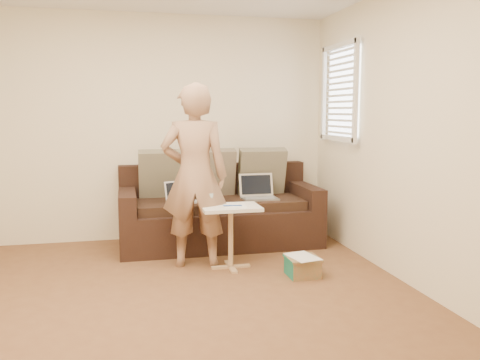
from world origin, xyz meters
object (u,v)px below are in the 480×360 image
at_px(laptop_silver, 260,199).
at_px(laptop_white, 184,203).
at_px(sofa, 219,207).
at_px(person, 195,176).
at_px(side_table, 231,237).
at_px(drinking_glass, 210,199).
at_px(striped_box, 303,266).

bearing_deg(laptop_silver, laptop_white, -177.50).
bearing_deg(sofa, person, -117.30).
bearing_deg(laptop_white, side_table, -92.56).
distance_m(sofa, person, 0.94).
distance_m(laptop_white, drinking_glass, 0.72).
xyz_separation_m(laptop_silver, laptop_white, (-0.85, -0.03, 0.00)).
height_order(person, striped_box, person).
bearing_deg(side_table, striped_box, -32.79).
relative_size(person, drinking_glass, 14.72).
bearing_deg(person, laptop_silver, -133.23).
bearing_deg(laptop_white, laptop_silver, -26.36).
bearing_deg(laptop_white, drinking_glass, -104.56).
relative_size(drinking_glass, striped_box, 0.41).
relative_size(laptop_silver, striped_box, 1.35).
xyz_separation_m(laptop_white, side_table, (0.36, -0.74, -0.22)).
xyz_separation_m(sofa, laptop_white, (-0.42, -0.15, 0.10)).
distance_m(sofa, laptop_white, 0.45).
height_order(sofa, laptop_silver, sofa).
distance_m(sofa, striped_box, 1.42).
xyz_separation_m(person, side_table, (0.32, -0.16, -0.58)).
xyz_separation_m(side_table, drinking_glass, (-0.19, 0.06, 0.36)).
distance_m(laptop_silver, side_table, 0.94).
height_order(sofa, striped_box, sofa).
bearing_deg(laptop_silver, person, -142.87).
relative_size(laptop_white, side_table, 0.53).
distance_m(side_table, striped_box, 0.73).
bearing_deg(sofa, laptop_white, -160.13).
bearing_deg(striped_box, drinking_glass, 150.70).
bearing_deg(person, laptop_white, -75.83).
relative_size(laptop_white, striped_box, 1.10).
bearing_deg(laptop_silver, sofa, 165.22).
height_order(laptop_white, side_table, laptop_white).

